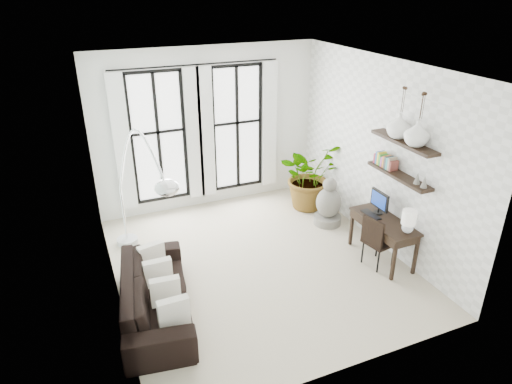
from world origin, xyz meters
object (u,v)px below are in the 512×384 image
buddha (328,205)px  sofa (156,293)px  plant (309,175)px  desk_chair (376,239)px  desk (386,224)px  arc_lamp (137,162)px

buddha → sofa: bearing=-159.9°
plant → desk_chair: size_ratio=1.55×
plant → desk_chair: (-0.08, -2.35, -0.18)m
desk_chair → plant: bearing=77.7°
desk → buddha: 1.50m
plant → sofa: bearing=-149.5°
arc_lamp → buddha: (3.47, 0.26, -1.49)m
desk → plant: bearing=93.9°
plant → desk_chair: 2.36m
arc_lamp → buddha: arc_lamp is taller
plant → arc_lamp: 3.84m
desk → desk_chair: bearing=-161.4°
desk_chair → arc_lamp: (-3.42, 1.28, 1.38)m
desk_chair → arc_lamp: 3.90m
desk_chair → buddha: (0.05, 1.54, -0.11)m
desk_chair → sofa: bearing=165.8°
sofa → desk: (3.75, -0.15, 0.37)m
plant → buddha: (-0.02, -0.81, -0.30)m
sofa → buddha: bearing=-61.1°
desk_chair → buddha: buddha is taller
plant → arc_lamp: size_ratio=0.58×
plant → desk: plant is taller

